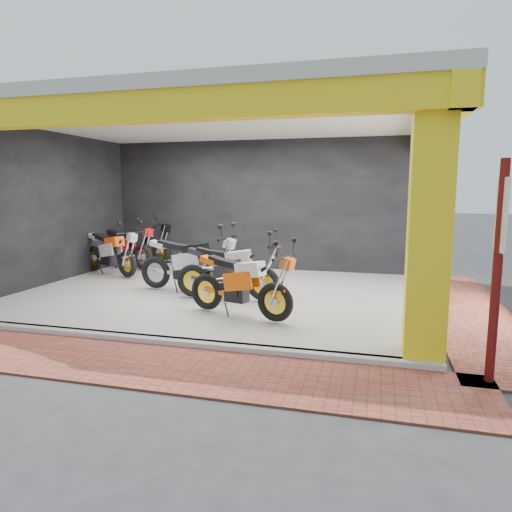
{
  "coord_description": "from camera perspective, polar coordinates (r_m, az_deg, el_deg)",
  "views": [
    {
      "loc": [
        3.13,
        -6.76,
        2.2
      ],
      "look_at": [
        0.82,
        1.89,
        0.9
      ],
      "focal_mm": 32.0,
      "sensor_mm": 36.0,
      "label": 1
    }
  ],
  "objects": [
    {
      "name": "ground",
      "position": [
        7.77,
        -9.58,
        -8.32
      ],
      "size": [
        80.0,
        80.0,
        0.0
      ],
      "primitive_type": "plane",
      "color": "#2D2D30",
      "rests_on": "ground"
    },
    {
      "name": "showroom_floor",
      "position": [
        9.55,
        -4.6,
        -4.78
      ],
      "size": [
        8.0,
        6.0,
        0.1
      ],
      "primitive_type": "cube",
      "color": "silver",
      "rests_on": "ground"
    },
    {
      "name": "showroom_ceiling",
      "position": [
        9.41,
        -4.87,
        16.79
      ],
      "size": [
        8.4,
        6.4,
        0.2
      ],
      "primitive_type": "cube",
      "color": "beige",
      "rests_on": "corner_column"
    },
    {
      "name": "back_wall",
      "position": [
        12.27,
        0.17,
        6.16
      ],
      "size": [
        8.2,
        0.2,
        3.5
      ],
      "primitive_type": "cube",
      "color": "black",
      "rests_on": "ground"
    },
    {
      "name": "left_wall",
      "position": [
        11.37,
        -24.67,
        5.24
      ],
      "size": [
        0.2,
        6.2,
        3.5
      ],
      "primitive_type": "cube",
      "color": "black",
      "rests_on": "ground"
    },
    {
      "name": "corner_column",
      "position": [
        6.06,
        20.83,
        3.45
      ],
      "size": [
        0.5,
        0.5,
        3.5
      ],
      "primitive_type": "cube",
      "color": "yellow",
      "rests_on": "ground"
    },
    {
      "name": "header_beam_front",
      "position": [
        6.65,
        -14.04,
        17.54
      ],
      "size": [
        8.4,
        0.3,
        0.4
      ],
      "primitive_type": "cube",
      "color": "yellow",
      "rests_on": "corner_column"
    },
    {
      "name": "header_beam_right",
      "position": [
        8.87,
        21.2,
        14.84
      ],
      "size": [
        0.3,
        6.4,
        0.4
      ],
      "primitive_type": "cube",
      "color": "yellow",
      "rests_on": "corner_column"
    },
    {
      "name": "floor_kerb",
      "position": [
        6.88,
        -13.16,
        -10.18
      ],
      "size": [
        8.0,
        0.2,
        0.1
      ],
      "primitive_type": "cube",
      "color": "silver",
      "rests_on": "ground"
    },
    {
      "name": "paver_front",
      "position": [
        6.26,
        -16.58,
        -12.54
      ],
      "size": [
        9.0,
        1.4,
        0.03
      ],
      "primitive_type": "cube",
      "color": "brown",
      "rests_on": "ground"
    },
    {
      "name": "paver_right",
      "position": [
        9.18,
        25.11,
        -6.31
      ],
      "size": [
        1.4,
        7.0,
        0.03
      ],
      "primitive_type": "cube",
      "color": "brown",
      "rests_on": "ground"
    },
    {
      "name": "signpost",
      "position": [
        5.7,
        27.97,
        -0.88
      ],
      "size": [
        0.1,
        0.36,
        2.54
      ],
      "rotation": [
        0.0,
        0.0,
        0.07
      ],
      "color": "#5B0F0D",
      "rests_on": "ground"
    },
    {
      "name": "moto_hero",
      "position": [
        7.19,
        2.43,
        -3.4
      ],
      "size": [
        2.26,
        1.38,
        1.3
      ],
      "primitive_type": null,
      "rotation": [
        0.0,
        0.0,
        -0.3
      ],
      "color": "#E75809",
      "rests_on": "showroom_floor"
    },
    {
      "name": "moto_row_a",
      "position": [
        8.53,
        0.92,
        -1.46
      ],
      "size": [
        2.19,
        0.88,
        1.32
      ],
      "primitive_type": null,
      "rotation": [
        0.0,
        0.0,
        0.04
      ],
      "color": "black",
      "rests_on": "showroom_floor"
    },
    {
      "name": "moto_row_b",
      "position": [
        9.14,
        -4.67,
        -0.59
      ],
      "size": [
        2.35,
        1.06,
        1.39
      ],
      "primitive_type": null,
      "rotation": [
        0.0,
        0.0,
        -0.09
      ],
      "color": "#B2B5BB",
      "rests_on": "showroom_floor"
    },
    {
      "name": "moto_row_c",
      "position": [
        11.28,
        -15.86,
        0.63
      ],
      "size": [
        2.31,
        1.6,
        1.33
      ],
      "primitive_type": null,
      "rotation": [
        0.0,
        0.0,
        -0.41
      ],
      "color": "#ACAFB4",
      "rests_on": "showroom_floor"
    },
    {
      "name": "moto_row_d",
      "position": [
        12.28,
        -14.05,
        1.37
      ],
      "size": [
        2.36,
        1.42,
        1.36
      ],
      "primitive_type": null,
      "rotation": [
        0.0,
        0.0,
        -0.29
      ],
      "color": "red",
      "rests_on": "showroom_floor"
    },
    {
      "name": "moto_row_e",
      "position": [
        13.21,
        -11.84,
        1.96
      ],
      "size": [
        2.41,
        1.59,
        1.38
      ],
      "primitive_type": null,
      "rotation": [
        0.0,
        0.0,
        -0.37
      ],
      "color": "black",
      "rests_on": "showroom_floor"
    }
  ]
}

